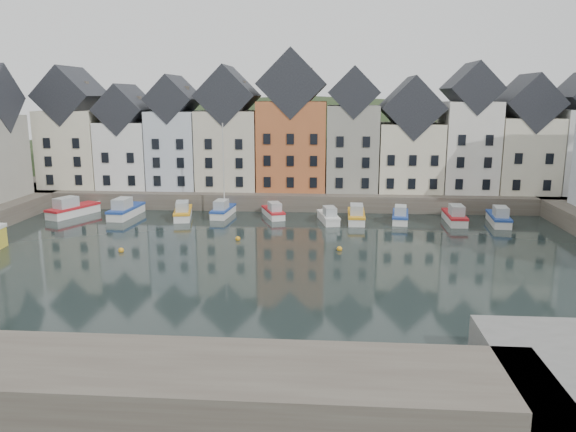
# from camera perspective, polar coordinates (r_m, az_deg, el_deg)

# --- Properties ---
(ground) EXTENTS (260.00, 260.00, 0.00)m
(ground) POSITION_cam_1_polar(r_m,az_deg,el_deg) (47.69, -1.92, -4.99)
(ground) COLOR black
(ground) RESTS_ON ground
(far_quay) EXTENTS (90.00, 16.00, 2.00)m
(far_quay) POSITION_cam_1_polar(r_m,az_deg,el_deg) (76.58, 0.50, 2.35)
(far_quay) COLOR #4E453C
(far_quay) RESTS_ON ground
(near_wall) EXTENTS (50.00, 6.00, 2.00)m
(near_wall) POSITION_cam_1_polar(r_m,az_deg,el_deg) (30.64, -26.45, -14.44)
(near_wall) COLOR #4E453C
(near_wall) RESTS_ON ground
(hillside) EXTENTS (153.60, 70.40, 64.00)m
(hillside) POSITION_cam_1_polar(r_m,az_deg,el_deg) (106.35, 1.43, -5.35)
(hillside) COLOR black
(hillside) RESTS_ON ground
(far_terrace) EXTENTS (72.37, 8.16, 17.78)m
(far_terrace) POSITION_cam_1_polar(r_m,az_deg,el_deg) (73.50, 2.93, 8.11)
(far_terrace) COLOR #ECE4C6
(far_terrace) RESTS_ON far_quay
(mooring_buoys) EXTENTS (20.50, 5.50, 0.50)m
(mooring_buoys) POSITION_cam_1_polar(r_m,az_deg,el_deg) (53.27, -5.58, -3.03)
(mooring_buoys) COLOR orange
(mooring_buoys) RESTS_ON ground
(boat_a) EXTENTS (4.51, 7.05, 2.59)m
(boat_a) POSITION_cam_1_polar(r_m,az_deg,el_deg) (71.38, -21.09, 0.62)
(boat_a) COLOR silver
(boat_a) RESTS_ON ground
(boat_b) EXTENTS (2.53, 6.84, 2.58)m
(boat_b) POSITION_cam_1_polar(r_m,az_deg,el_deg) (68.85, -16.18, 0.55)
(boat_b) COLOR silver
(boat_b) RESTS_ON ground
(boat_c) EXTENTS (3.02, 6.27, 2.31)m
(boat_c) POSITION_cam_1_polar(r_m,az_deg,el_deg) (66.50, -10.63, 0.36)
(boat_c) COLOR silver
(boat_c) RESTS_ON ground
(boat_d) EXTENTS (2.26, 5.92, 11.09)m
(boat_d) POSITION_cam_1_polar(r_m,az_deg,el_deg) (67.03, -6.63, 0.61)
(boat_d) COLOR silver
(boat_d) RESTS_ON ground
(boat_e) EXTENTS (3.35, 5.57, 2.05)m
(boat_e) POSITION_cam_1_polar(r_m,az_deg,el_deg) (66.02, -1.48, 0.41)
(boat_e) COLOR silver
(boat_e) RESTS_ON ground
(boat_f) EXTENTS (2.74, 5.60, 2.06)m
(boat_f) POSITION_cam_1_polar(r_m,az_deg,el_deg) (63.51, 4.14, -0.09)
(boat_f) COLOR silver
(boat_f) RESTS_ON ground
(boat_g) EXTENTS (2.02, 6.11, 2.33)m
(boat_g) POSITION_cam_1_polar(r_m,az_deg,el_deg) (64.00, 6.95, 0.02)
(boat_g) COLOR silver
(boat_g) RESTS_ON ground
(boat_h) EXTENTS (2.42, 5.74, 2.14)m
(boat_h) POSITION_cam_1_polar(r_m,az_deg,el_deg) (64.87, 11.33, -0.01)
(boat_h) COLOR silver
(boat_h) RESTS_ON ground
(boat_i) EXTENTS (2.02, 6.19, 2.36)m
(boat_i) POSITION_cam_1_polar(r_m,az_deg,el_deg) (65.74, 16.59, -0.07)
(boat_i) COLOR silver
(boat_i) RESTS_ON ground
(boat_j) EXTENTS (2.48, 6.21, 2.33)m
(boat_j) POSITION_cam_1_polar(r_m,az_deg,el_deg) (66.59, 20.63, -0.20)
(boat_j) COLOR silver
(boat_j) RESTS_ON ground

